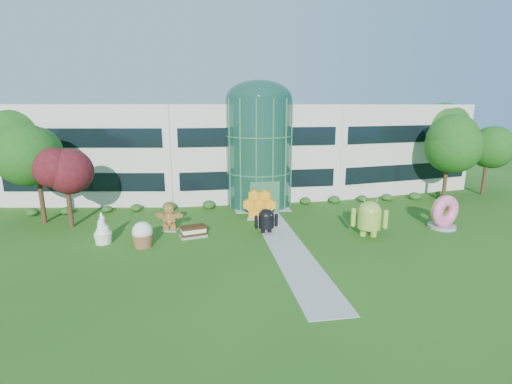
{
  "coord_description": "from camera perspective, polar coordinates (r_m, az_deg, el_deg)",
  "views": [
    {
      "loc": [
        -5.74,
        -21.84,
        9.19
      ],
      "look_at": [
        -1.24,
        6.0,
        2.6
      ],
      "focal_mm": 26.0,
      "sensor_mm": 36.0,
      "label": 1
    }
  ],
  "objects": [
    {
      "name": "android_black",
      "position": [
        27.3,
        1.59,
        -4.17
      ],
      "size": [
        2.01,
        1.47,
        2.13
      ],
      "primitive_type": null,
      "rotation": [
        0.0,
        0.0,
        0.12
      ],
      "color": "black",
      "rests_on": "ground"
    },
    {
      "name": "cupcake",
      "position": [
        25.84,
        -17.05,
        -6.24
      ],
      "size": [
        1.75,
        1.75,
        1.73
      ],
      "primitive_type": null,
      "rotation": [
        0.0,
        0.0,
        -0.24
      ],
      "color": "white",
      "rests_on": "ground"
    },
    {
      "name": "atrium",
      "position": [
        34.59,
        0.45,
        6.03
      ],
      "size": [
        6.0,
        6.0,
        9.8
      ],
      "primitive_type": "cylinder",
      "color": "#194738",
      "rests_on": "ground"
    },
    {
      "name": "ground",
      "position": [
        24.38,
        5.2,
        -9.05
      ],
      "size": [
        140.0,
        140.0,
        0.0
      ],
      "primitive_type": "plane",
      "color": "#215114",
      "rests_on": "ground"
    },
    {
      "name": "honeycomb",
      "position": [
        30.56,
        0.55,
        -2.13
      ],
      "size": [
        3.04,
        1.63,
        2.27
      ],
      "primitive_type": null,
      "rotation": [
        0.0,
        0.0,
        -0.22
      ],
      "color": "orange",
      "rests_on": "ground"
    },
    {
      "name": "tree_red",
      "position": [
        31.53,
        -27.0,
        0.38
      ],
      "size": [
        4.0,
        4.0,
        6.0
      ],
      "primitive_type": null,
      "color": "#3F0C14",
      "rests_on": "ground"
    },
    {
      "name": "trees_backdrop",
      "position": [
        35.66,
        0.17,
        5.11
      ],
      "size": [
        52.0,
        8.0,
        8.4
      ],
      "primitive_type": null,
      "color": "#174F13",
      "rests_on": "ground"
    },
    {
      "name": "froyo",
      "position": [
        27.32,
        -22.56,
        -5.13
      ],
      "size": [
        1.5,
        1.5,
        2.19
      ],
      "primitive_type": null,
      "rotation": [
        0.0,
        0.0,
        0.2
      ],
      "color": "white",
      "rests_on": "ground"
    },
    {
      "name": "ice_cream_sandwich",
      "position": [
        27.01,
        -9.59,
        -5.99
      ],
      "size": [
        2.04,
        1.34,
        0.83
      ],
      "primitive_type": null,
      "rotation": [
        0.0,
        0.0,
        0.23
      ],
      "color": "#321D0B",
      "rests_on": "ground"
    },
    {
      "name": "android_green",
      "position": [
        27.71,
        17.05,
        -3.51
      ],
      "size": [
        3.14,
        2.63,
        3.04
      ],
      "primitive_type": null,
      "rotation": [
        0.0,
        0.0,
        -0.37
      ],
      "color": "#8BB038",
      "rests_on": "ground"
    },
    {
      "name": "walkway",
      "position": [
        26.18,
        4.12,
        -7.39
      ],
      "size": [
        2.4,
        20.0,
        0.04
      ],
      "primitive_type": "cube",
      "color": "#9E9E93",
      "rests_on": "ground"
    },
    {
      "name": "donut",
      "position": [
        31.7,
        26.89,
        -2.68
      ],
      "size": [
        2.76,
        1.79,
        2.64
      ],
      "primitive_type": null,
      "rotation": [
        0.0,
        0.0,
        0.24
      ],
      "color": "#D95299",
      "rests_on": "ground"
    },
    {
      "name": "building",
      "position": [
        40.51,
        -0.98,
        6.71
      ],
      "size": [
        46.0,
        15.0,
        9.3
      ],
      "primitive_type": null,
      "color": "beige",
      "rests_on": "ground"
    },
    {
      "name": "gingerbread",
      "position": [
        28.48,
        -13.18,
        -3.77
      ],
      "size": [
        2.46,
        1.42,
        2.14
      ],
      "primitive_type": null,
      "rotation": [
        0.0,
        0.0,
        -0.24
      ],
      "color": "brown",
      "rests_on": "ground"
    }
  ]
}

